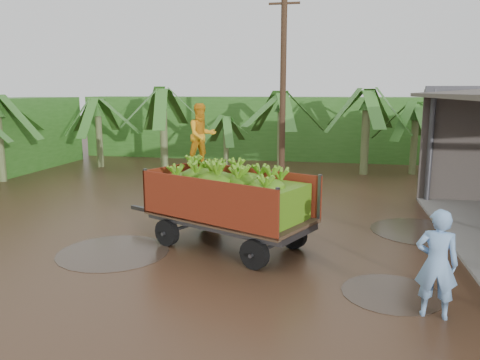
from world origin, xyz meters
name	(u,v)px	position (x,y,z in m)	size (l,w,h in m)	color
ground	(256,241)	(0.00, 0.00, 0.00)	(100.00, 100.00, 0.00)	black
hedge_north	(268,127)	(-2.00, 16.00, 1.80)	(22.00, 3.00, 3.60)	#2D661E
banana_trailer	(228,198)	(-0.60, -0.59, 1.28)	(5.67, 3.55, 3.62)	#9D2B16
man_blue	(437,264)	(3.80, -3.57, 0.98)	(0.72, 0.47, 1.97)	#7BA9E1
utility_pole	(283,90)	(-0.12, 6.97, 3.97)	(1.20, 0.24, 7.82)	#47301E
banana_plants	(164,140)	(-5.12, 6.87, 1.91)	(24.31, 19.81, 4.18)	#2D661E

